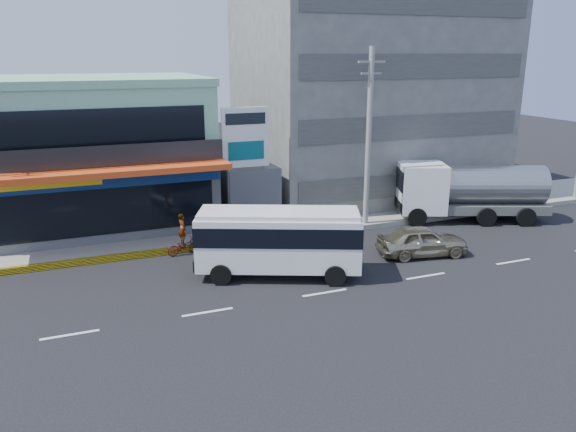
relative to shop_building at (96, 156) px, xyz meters
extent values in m
plane|color=black|center=(8.00, -13.95, -4.00)|extent=(120.00, 120.00, 0.00)
cube|color=gray|center=(13.00, -4.45, -3.85)|extent=(70.00, 5.00, 0.30)
cube|color=#4A4A4F|center=(0.00, 0.05, -2.00)|extent=(12.00, 10.00, 4.00)
cube|color=#83BA9B|center=(0.00, 0.05, 2.00)|extent=(12.00, 10.00, 4.00)
cube|color=#D84719|center=(0.00, -5.75, 0.15)|extent=(12.40, 1.80, 0.30)
cube|color=navy|center=(0.00, -5.00, -0.40)|extent=(12.00, 0.12, 0.80)
cube|color=black|center=(0.00, -4.97, -1.90)|extent=(11.00, 0.06, 2.60)
cube|color=gray|center=(18.00, 1.05, 3.00)|extent=(16.00, 12.00, 14.00)
cube|color=#4A4A4F|center=(8.00, -1.95, -2.25)|extent=(3.00, 6.00, 3.50)
cylinder|color=slate|center=(8.00, -2.95, -0.42)|extent=(1.50, 1.50, 0.15)
cylinder|color=gray|center=(6.50, -4.75, -0.75)|extent=(0.16, 0.16, 6.50)
cylinder|color=gray|center=(8.50, -4.75, -0.75)|extent=(0.16, 0.16, 6.50)
cube|color=white|center=(7.50, -4.75, 1.30)|extent=(2.60, 0.18, 3.20)
cylinder|color=#999993|center=(14.00, -6.55, 1.00)|extent=(0.30, 0.30, 10.00)
cube|color=#999993|center=(14.00, -6.55, 5.20)|extent=(1.60, 0.12, 0.12)
cube|color=#999993|center=(14.00, -6.55, 4.60)|extent=(1.20, 0.10, 0.10)
cube|color=white|center=(6.89, -11.44, -2.36)|extent=(7.49, 4.88, 2.36)
cube|color=black|center=(6.89, -11.44, -1.90)|extent=(7.56, 4.94, 0.87)
cube|color=white|center=(6.89, -11.44, -1.08)|extent=(7.22, 4.61, 0.21)
cylinder|color=black|center=(4.18, -11.52, -3.54)|extent=(0.96, 0.62, 0.92)
cylinder|color=black|center=(5.06, -9.44, -3.54)|extent=(0.96, 0.62, 0.92)
cylinder|color=black|center=(8.72, -13.44, -3.54)|extent=(0.96, 0.62, 0.92)
cylinder|color=black|center=(9.60, -11.36, -3.54)|extent=(0.96, 0.62, 0.92)
imported|color=tan|center=(14.38, -11.57, -3.24)|extent=(4.67, 2.56, 1.51)
cube|color=white|center=(17.81, -6.34, -1.99)|extent=(3.37, 3.37, 2.82)
cube|color=#595956|center=(20.63, -7.45, -3.13)|extent=(8.95, 5.39, 0.54)
cylinder|color=gray|center=(21.64, -7.84, -1.83)|extent=(6.49, 4.34, 2.28)
cylinder|color=black|center=(16.95, -7.34, -3.45)|extent=(1.13, 0.70, 1.08)
cylinder|color=black|center=(17.86, -5.02, -3.45)|extent=(1.13, 0.70, 1.08)
cylinder|color=black|center=(20.68, -8.80, -3.45)|extent=(1.13, 0.70, 1.08)
cylinder|color=black|center=(21.59, -6.48, -3.45)|extent=(1.13, 0.70, 1.08)
cylinder|color=black|center=(22.80, -9.64, -3.45)|extent=(1.13, 0.70, 1.08)
cylinder|color=black|center=(23.71, -7.31, -3.45)|extent=(1.13, 0.70, 1.08)
imported|color=#4E0B10|center=(3.43, -7.15, -3.56)|extent=(1.72, 0.86, 0.86)
imported|color=#66594C|center=(3.43, -7.15, -2.68)|extent=(0.48, 0.64, 1.58)
camera|label=1|loc=(-1.32, -33.51, 5.65)|focal=35.00mm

